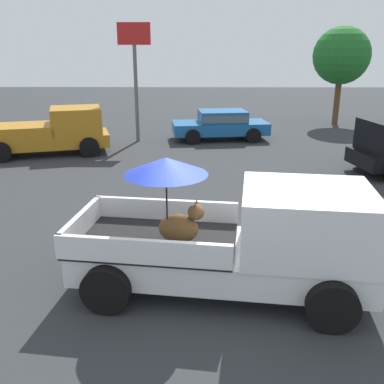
% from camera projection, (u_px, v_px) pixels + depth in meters
% --- Properties ---
extents(ground_plane, '(80.00, 80.00, 0.00)m').
position_uv_depth(ground_plane, '(220.00, 287.00, 7.70)').
color(ground_plane, '#2D3033').
extents(pickup_truck_main, '(5.25, 2.76, 2.39)m').
position_uv_depth(pickup_truck_main, '(247.00, 238.00, 7.32)').
color(pickup_truck_main, black).
rests_on(pickup_truck_main, ground).
extents(pickup_truck_far, '(5.11, 3.17, 1.80)m').
position_uv_depth(pickup_truck_far, '(51.00, 132.00, 17.05)').
color(pickup_truck_far, black).
rests_on(pickup_truck_far, ground).
extents(parked_sedan_near, '(4.49, 2.39, 1.33)m').
position_uv_depth(parked_sedan_near, '(221.00, 123.00, 19.71)').
color(parked_sedan_near, black).
rests_on(parked_sedan_near, ground).
extents(motel_sign, '(1.40, 0.16, 5.04)m').
position_uv_depth(motel_sign, '(135.00, 59.00, 18.48)').
color(motel_sign, '#59595B').
rests_on(motel_sign, ground).
extents(tree_by_lot, '(2.99, 2.99, 5.13)m').
position_uv_depth(tree_by_lot, '(342.00, 56.00, 22.78)').
color(tree_by_lot, brown).
rests_on(tree_by_lot, ground).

